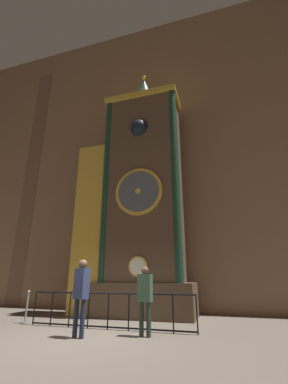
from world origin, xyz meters
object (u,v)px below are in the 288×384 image
(clock_tower, at_px, (134,199))
(visitor_near, at_px, (81,289))
(visitor_far, at_px, (145,293))
(stanchion_post, at_px, (26,313))

(clock_tower, bearing_deg, visitor_near, -91.24)
(visitor_far, bearing_deg, stanchion_post, 172.98)
(stanchion_post, bearing_deg, visitor_far, -10.43)
(stanchion_post, bearing_deg, clock_tower, 39.95)
(visitor_far, distance_m, stanchion_post, 4.22)
(clock_tower, height_order, visitor_near, clock_tower)
(visitor_near, bearing_deg, stanchion_post, 171.51)
(clock_tower, height_order, stanchion_post, clock_tower)
(visitor_near, bearing_deg, clock_tower, 107.12)
(clock_tower, relative_size, visitor_near, 6.01)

